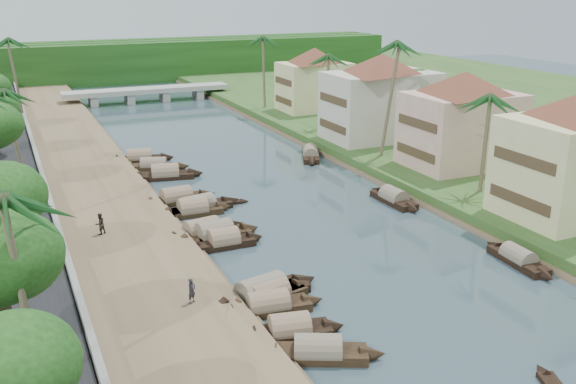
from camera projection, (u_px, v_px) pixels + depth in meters
name	position (u px, v px, depth m)	size (l,w,h in m)	color
ground	(360.00, 256.00, 47.62)	(220.00, 220.00, 0.00)	#34464E
left_bank	(98.00, 200.00, 58.60)	(10.00, 180.00, 0.80)	brown
right_bank	(417.00, 158.00, 72.21)	(16.00, 180.00, 1.20)	#294D1E
retaining_wall	(48.00, 196.00, 56.67)	(0.40, 180.00, 1.10)	slate
treeline	(117.00, 61.00, 133.13)	(120.00, 14.00, 8.00)	#17390F
bridge	(147.00, 92.00, 109.55)	(28.00, 4.00, 2.40)	#99998F
building_mid	(462.00, 118.00, 65.68)	(14.11, 14.11, 9.70)	beige
building_far	(381.00, 96.00, 77.36)	(15.59, 15.59, 10.20)	beige
building_distant	(314.00, 79.00, 95.26)	(12.62, 12.62, 9.20)	beige
sampan_0	(318.00, 352.00, 34.36)	(7.39, 4.54, 2.00)	black
sampan_1	(290.00, 330.00, 36.51)	(6.89, 2.81, 2.03)	black
sampan_2	(268.00, 306.00, 39.26)	(7.52, 2.28, 1.99)	black
sampan_3	(262.00, 294.00, 40.78)	(9.13, 3.77, 2.38)	black
sampan_4	(268.00, 296.00, 40.53)	(7.51, 3.38, 2.11)	black
sampan_5	(224.00, 242.00, 49.13)	(6.65, 1.92, 2.14)	black
sampan_6	(215.00, 235.00, 50.38)	(8.14, 2.67, 2.37)	black
sampan_7	(202.00, 231.00, 51.17)	(8.02, 2.88, 2.11)	black
sampan_8	(193.00, 210.00, 55.95)	(7.23, 2.08, 2.23)	black
sampan_9	(197.00, 207.00, 56.68)	(8.94, 3.45, 2.22)	black
sampan_10	(176.00, 198.00, 59.02)	(8.00, 2.25, 2.19)	black
sampan_11	(165.00, 175.00, 66.46)	(8.34, 3.30, 2.33)	black
sampan_12	(154.00, 166.00, 69.64)	(7.99, 4.17, 1.94)	black
sampan_13	(140.00, 158.00, 72.75)	(8.16, 3.41, 2.19)	black
sampan_14	(518.00, 259.00, 46.05)	(1.80, 7.36, 1.83)	black
sampan_15	(394.00, 199.00, 59.02)	(1.91, 7.60, 2.05)	black
sampan_16	(311.00, 154.00, 74.33)	(4.76, 8.31, 2.07)	black
canoe_1	(242.00, 289.00, 42.14)	(4.38, 2.29, 0.71)	black
canoe_2	(224.00, 203.00, 58.66)	(4.75, 1.25, 0.68)	black
palm_1	(489.00, 99.00, 55.96)	(3.20, 3.20, 10.21)	brown
palm_2	(389.00, 46.00, 67.35)	(3.20, 3.20, 13.63)	brown
palm_3	(328.00, 57.00, 82.10)	(3.20, 3.20, 10.87)	brown
palm_4	(13.00, 202.00, 27.00)	(3.20, 3.20, 10.83)	brown
palm_6	(11.00, 93.00, 60.91)	(3.20, 3.20, 9.71)	brown
palm_7	(264.00, 39.00, 95.58)	(3.20, 3.20, 12.02)	brown
palm_8	(12.00, 41.00, 87.64)	(3.20, 3.20, 12.20)	brown
tree_0	(4.00, 372.00, 22.01)	(4.50, 4.50, 7.04)	#433826
tree_6	(413.00, 88.00, 79.56)	(5.01, 5.01, 7.91)	#433826
person_near	(192.00, 291.00, 38.66)	(0.58, 0.38, 1.58)	#29272F
person_far	(100.00, 224.00, 49.32)	(0.82, 0.64, 1.69)	#312822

